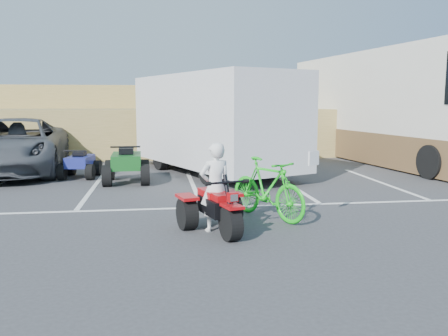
{
  "coord_description": "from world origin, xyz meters",
  "views": [
    {
      "loc": [
        -0.93,
        -7.76,
        2.31
      ],
      "look_at": [
        0.35,
        1.49,
        1.0
      ],
      "focal_mm": 38.0,
      "sensor_mm": 36.0,
      "label": 1
    }
  ],
  "objects": [
    {
      "name": "ground",
      "position": [
        0.0,
        0.0,
        0.0
      ],
      "size": [
        100.0,
        100.0,
        0.0
      ],
      "primitive_type": "plane",
      "color": "#38383A",
      "rests_on": "ground"
    },
    {
      "name": "parking_stripes",
      "position": [
        0.87,
        4.07,
        0.0
      ],
      "size": [
        28.0,
        5.16,
        0.01
      ],
      "color": "white",
      "rests_on": "ground"
    },
    {
      "name": "grass_embankment",
      "position": [
        0.0,
        15.48,
        1.42
      ],
      "size": [
        40.0,
        8.5,
        3.1
      ],
      "color": "olive",
      "rests_on": "ground"
    },
    {
      "name": "red_trike_atv",
      "position": [
        0.1,
        0.36,
        0.0
      ],
      "size": [
        1.53,
        1.8,
        1.01
      ],
      "primitive_type": null,
      "rotation": [
        0.0,
        0.0,
        0.27
      ],
      "color": "#A2090D",
      "rests_on": "ground"
    },
    {
      "name": "rider",
      "position": [
        0.06,
        0.5,
        0.8
      ],
      "size": [
        0.66,
        0.52,
        1.6
      ],
      "primitive_type": "imported",
      "rotation": [
        0.0,
        0.0,
        3.41
      ],
      "color": "white",
      "rests_on": "ground"
    },
    {
      "name": "green_dirt_bike",
      "position": [
        1.19,
        1.28,
        0.61
      ],
      "size": [
        1.52,
        2.02,
        1.21
      ],
      "primitive_type": "imported",
      "rotation": [
        0.0,
        0.0,
        0.54
      ],
      "color": "#14BF19",
      "rests_on": "ground"
    },
    {
      "name": "grey_pickup",
      "position": [
        -5.58,
        8.43,
        0.89
      ],
      "size": [
        3.52,
        6.63,
        1.77
      ],
      "primitive_type": "imported",
      "rotation": [
        0.0,
        0.0,
        0.09
      ],
      "color": "#494B50",
      "rests_on": "ground"
    },
    {
      "name": "cargo_trailer",
      "position": [
        0.84,
        7.35,
        1.71
      ],
      "size": [
        5.12,
        7.28,
        3.16
      ],
      "rotation": [
        0.0,
        0.0,
        0.4
      ],
      "color": "silver",
      "rests_on": "ground"
    },
    {
      "name": "rv_motorhome",
      "position": [
        8.02,
        9.51,
        1.79
      ],
      "size": [
        4.44,
        11.75,
        4.12
      ],
      "rotation": [
        0.0,
        0.0,
        0.14
      ],
      "color": "silver",
      "rests_on": "ground"
    },
    {
      "name": "quad_atv_blue",
      "position": [
        -3.32,
        7.07,
        0.0
      ],
      "size": [
        1.18,
        1.49,
        0.9
      ],
      "primitive_type": null,
      "rotation": [
        0.0,
        0.0,
        -0.11
      ],
      "color": "navy",
      "rests_on": "ground"
    },
    {
      "name": "quad_atv_green",
      "position": [
        -1.85,
        5.97,
        0.0
      ],
      "size": [
        1.34,
        1.76,
        1.12
      ],
      "primitive_type": null,
      "rotation": [
        0.0,
        0.0,
        0.03
      ],
      "color": "#124F1A",
      "rests_on": "ground"
    }
  ]
}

